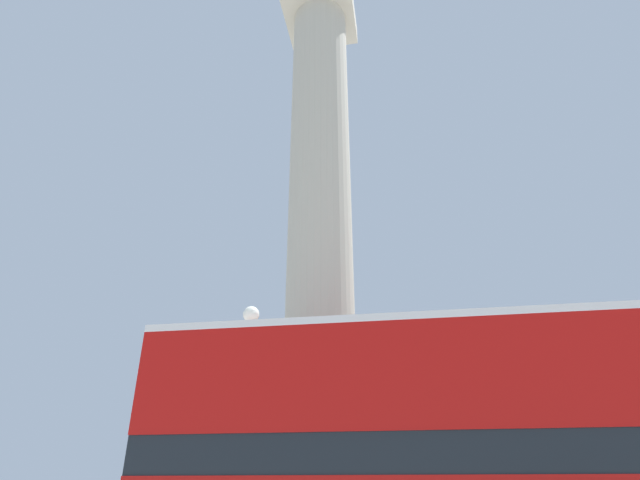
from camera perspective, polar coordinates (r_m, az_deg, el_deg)
monument_column at (r=15.49m, az=0.00°, el=-2.22°), size 4.65×4.65×21.09m
bus_a at (r=8.72m, az=20.90°, el=-21.97°), size 11.26×2.82×4.34m
street_lamp at (r=11.54m, az=-8.70°, el=-20.47°), size 0.39×0.39×5.84m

